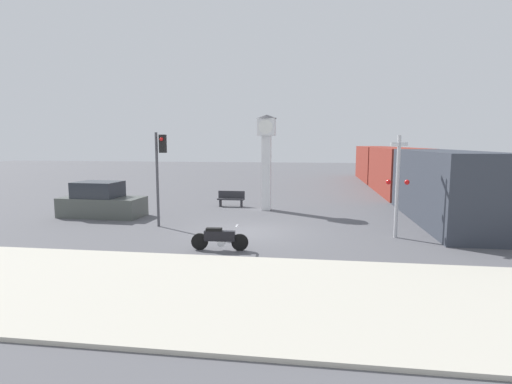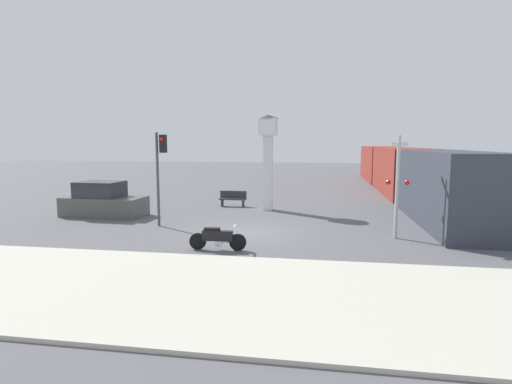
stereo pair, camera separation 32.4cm
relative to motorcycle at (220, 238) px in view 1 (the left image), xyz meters
The scene contains 9 objects.
ground_plane 3.08m from the motorcycle, 77.82° to the left, with size 120.00×120.00×0.00m, color #56565B.
sidewalk_strip 4.07m from the motorcycle, 80.86° to the right, with size 36.00×6.00×0.10m.
motorcycle is the anchor object (origin of this frame).
clock_tower 9.28m from the motorcycle, 85.80° to the left, with size 1.14×1.14×5.32m.
freight_train 19.91m from the motorcycle, 61.55° to the left, with size 2.80×31.89×3.40m.
traffic_light 5.60m from the motorcycle, 134.79° to the left, with size 0.50×0.35×4.24m.
railroad_crossing_signal 7.36m from the motorcycle, 23.61° to the left, with size 0.90×0.82×4.08m.
bench 9.77m from the motorcycle, 99.29° to the left, with size 1.60×0.44×0.92m.
parked_car 9.34m from the motorcycle, 143.83° to the left, with size 4.27×1.98×1.80m.
Camera 1 is at (2.58, -16.43, 3.79)m, focal length 28.00 mm.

